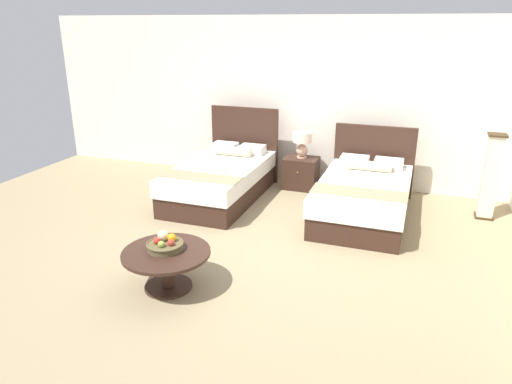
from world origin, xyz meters
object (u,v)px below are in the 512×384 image
Objects in this scene: table_lamp at (302,142)px; coffee_table at (167,261)px; floor_lamp_corner at (490,177)px; bed_near_corner at (364,196)px; fruit_bowl at (165,244)px; nightstand at (301,173)px; bed_near_window at (222,178)px.

coffee_table is (-0.51, -3.62, -0.49)m from table_lamp.
coffee_table is 4.67m from floor_lamp_corner.
bed_near_corner is 5.48× the size of fruit_bowl.
coffee_table is at bearing -135.88° from floor_lamp_corner.
fruit_bowl is (-1.71, -2.66, 0.18)m from bed_near_corner.
nightstand is at bearing 142.53° from bed_near_corner.
table_lamp is 2.87m from floor_lamp_corner.
floor_lamp_corner reaches higher than fruit_bowl.
coffee_table is at bearing -121.78° from bed_near_corner.
fruit_bowl is at bearing 125.71° from coffee_table.
table_lamp is at bearing 81.95° from coffee_table.
bed_near_window is 3.98× the size of nightstand.
bed_near_window is 1.80× the size of floor_lamp_corner.
bed_near_window reaches higher than coffee_table.
coffee_table is 2.36× the size of fruit_bowl.
floor_lamp_corner reaches higher than bed_near_corner.
bed_near_corner is 4.94× the size of table_lamp.
fruit_bowl is at bearing -78.91° from bed_near_window.
floor_lamp_corner is at bearing -7.53° from table_lamp.
bed_near_window reaches higher than bed_near_corner.
nightstand reaches higher than coffee_table.
coffee_table is at bearing -78.42° from bed_near_window.
floor_lamp_corner is at bearing 7.77° from bed_near_window.
bed_near_window is 2.77m from coffee_table.
coffee_table is (-0.51, -3.60, 0.05)m from nightstand.
fruit_bowl is at bearing -98.67° from table_lamp.
bed_near_window is at bearing 179.86° from bed_near_corner.
nightstand is (-1.17, 0.89, -0.05)m from bed_near_corner.
fruit_bowl is (0.52, -2.67, 0.16)m from bed_near_window.
bed_near_window is 3.95m from floor_lamp_corner.
bed_near_corner is at bearing -162.13° from floor_lamp_corner.
table_lamp is at bearing 40.35° from bed_near_window.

